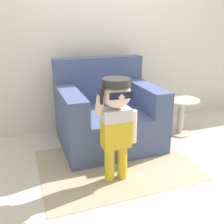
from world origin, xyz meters
The scene contains 6 objects.
ground_plane centered at (0.00, 0.00, 0.00)m, with size 10.00×10.00×0.00m, color beige.
wall_back centered at (0.00, 0.75, 1.30)m, with size 10.00×0.05×2.60m.
armchair centered at (-0.18, 0.17, 0.34)m, with size 1.09×0.94×0.98m.
person_child centered at (-0.36, -0.59, 0.63)m, with size 0.39×0.29×0.95m.
side_table centered at (0.78, 0.08, 0.28)m, with size 0.43×0.43×0.47m.
rug centered at (-0.27, -0.35, 0.00)m, with size 1.52×1.13×0.01m.
Camera 1 is at (-1.10, -2.55, 1.40)m, focal length 42.00 mm.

